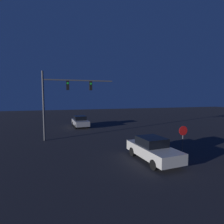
{
  "coord_description": "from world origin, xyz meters",
  "views": [
    {
      "loc": [
        -4.27,
        1.82,
        4.24
      ],
      "look_at": [
        0.0,
        15.71,
        2.96
      ],
      "focal_mm": 28.0,
      "sensor_mm": 36.0,
      "label": 1
    }
  ],
  "objects_px": {
    "car_far": "(80,121)",
    "traffic_signal_mast": "(63,94)",
    "stop_sign": "(183,136)",
    "car_near": "(153,149)"
  },
  "relations": [
    {
      "from": "car_near",
      "to": "car_far",
      "type": "xyz_separation_m",
      "value": [
        -3.05,
        14.53,
        0.0
      ]
    },
    {
      "from": "car_near",
      "to": "traffic_signal_mast",
      "type": "height_order",
      "value": "traffic_signal_mast"
    },
    {
      "from": "traffic_signal_mast",
      "to": "stop_sign",
      "type": "bearing_deg",
      "value": -44.38
    },
    {
      "from": "car_near",
      "to": "car_far",
      "type": "relative_size",
      "value": 1.01
    },
    {
      "from": "car_far",
      "to": "stop_sign",
      "type": "distance_m",
      "value": 15.51
    },
    {
      "from": "traffic_signal_mast",
      "to": "car_far",
      "type": "bearing_deg",
      "value": 70.28
    },
    {
      "from": "car_far",
      "to": "traffic_signal_mast",
      "type": "height_order",
      "value": "traffic_signal_mast"
    },
    {
      "from": "traffic_signal_mast",
      "to": "stop_sign",
      "type": "relative_size",
      "value": 3.16
    },
    {
      "from": "car_far",
      "to": "traffic_signal_mast",
      "type": "xyz_separation_m",
      "value": [
        -2.43,
        -6.79,
        3.74
      ]
    },
    {
      "from": "stop_sign",
      "to": "traffic_signal_mast",
      "type": "bearing_deg",
      "value": 135.62
    }
  ]
}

